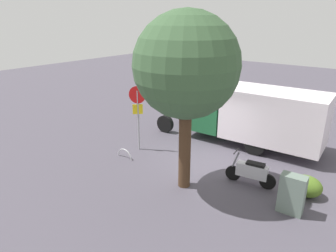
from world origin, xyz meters
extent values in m
plane|color=#4A4550|center=(0.00, 0.00, 0.00)|extent=(60.00, 60.00, 0.00)
cylinder|color=black|center=(-1.29, -4.06, 0.45)|extent=(0.91, 0.29, 0.90)
cylinder|color=black|center=(-1.38, -2.16, 0.45)|extent=(0.91, 0.29, 0.90)
cylinder|color=black|center=(3.52, -3.84, 0.45)|extent=(0.91, 0.29, 0.90)
cylinder|color=black|center=(3.43, -1.94, 0.45)|extent=(0.91, 0.29, 0.90)
cube|color=white|center=(-1.74, -3.13, 1.58)|extent=(4.42, 2.40, 2.27)
cube|color=#1D5A32|center=(1.42, -2.98, 1.40)|extent=(1.90, 2.18, 1.90)
cube|color=black|center=(1.42, -2.98, 2.00)|extent=(1.91, 2.02, 0.60)
cylinder|color=black|center=(-1.63, 0.43, 0.28)|extent=(0.57, 0.17, 0.56)
cylinder|color=black|center=(-2.86, 0.26, 0.28)|extent=(0.57, 0.17, 0.56)
cube|color=silver|center=(-2.29, 0.34, 0.56)|extent=(1.13, 0.47, 0.48)
cube|color=black|center=(-2.39, 0.32, 0.83)|extent=(0.67, 0.36, 0.12)
cylinder|color=slate|center=(-1.68, 0.42, 0.83)|extent=(0.29, 0.11, 0.69)
cylinder|color=black|center=(-1.68, 0.42, 1.18)|extent=(0.11, 0.55, 0.04)
cylinder|color=#9E9EA3|center=(3.00, 0.52, 1.37)|extent=(0.08, 0.08, 2.74)
cylinder|color=red|center=(3.00, 0.54, 2.55)|extent=(0.71, 0.32, 0.76)
cube|color=yellow|center=(3.00, 0.54, 1.91)|extent=(0.33, 0.33, 0.44)
cylinder|color=#47301E|center=(-0.42, 1.86, 1.55)|extent=(0.42, 0.42, 3.09)
sphere|color=#3A5A37|center=(-0.42, 1.86, 4.28)|extent=(3.40, 3.40, 3.40)
cube|color=slate|center=(-3.91, 1.15, 0.63)|extent=(0.77, 0.45, 1.27)
torus|color=#B7B7BC|center=(2.87, 1.59, 0.00)|extent=(0.85, 0.07, 0.85)
ellipsoid|color=#4F7022|center=(-4.03, -0.12, 0.36)|extent=(1.04, 0.85, 0.71)
camera|label=1|loc=(-5.78, 9.71, 5.71)|focal=32.29mm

